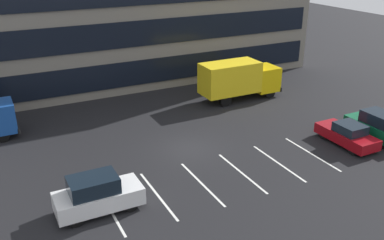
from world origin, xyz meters
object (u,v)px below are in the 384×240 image
at_px(box_truck_yellow_all, 239,78).
at_px(suv_white, 97,194).
at_px(suv_forest, 378,126).
at_px(sedan_maroon, 347,134).

bearing_deg(box_truck_yellow_all, suv_white, -144.78).
relative_size(suv_forest, sedan_maroon, 1.01).
height_order(box_truck_yellow_all, sedan_maroon, box_truck_yellow_all).
bearing_deg(sedan_maroon, suv_forest, -6.58).
xyz_separation_m(suv_forest, suv_white, (-20.31, 0.34, 0.00)).
bearing_deg(sedan_maroon, suv_white, 179.88).
xyz_separation_m(box_truck_yellow_all, suv_white, (-16.01, -11.30, -0.97)).
height_order(box_truck_yellow_all, suv_white, box_truck_yellow_all).
relative_size(suv_white, sedan_maroon, 1.01).
height_order(suv_white, sedan_maroon, suv_white).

